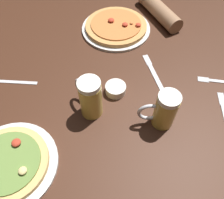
% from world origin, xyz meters
% --- Properties ---
extents(ground_plane, '(2.40, 2.40, 0.03)m').
position_xyz_m(ground_plane, '(0.00, 0.00, -0.01)').
color(ground_plane, '#3D2114').
extents(pizza_plate_near, '(0.30, 0.30, 0.05)m').
position_xyz_m(pizza_plate_near, '(-0.13, -0.38, 0.02)').
color(pizza_plate_near, silver).
rests_on(pizza_plate_near, ground_plane).
extents(pizza_plate_far, '(0.33, 0.33, 0.05)m').
position_xyz_m(pizza_plate_far, '(-0.23, 0.37, 0.02)').
color(pizza_plate_far, silver).
rests_on(pizza_plate_far, ground_plane).
extents(beer_mug_dark, '(0.13, 0.08, 0.16)m').
position_xyz_m(beer_mug_dark, '(-0.04, -0.07, 0.08)').
color(beer_mug_dark, gold).
rests_on(beer_mug_dark, ground_plane).
extents(beer_mug_amber, '(0.12, 0.09, 0.15)m').
position_xyz_m(beer_mug_amber, '(0.19, 0.03, 0.07)').
color(beer_mug_amber, gold).
rests_on(beer_mug_amber, ground_plane).
extents(ramekin_sauce, '(0.08, 0.08, 0.03)m').
position_xyz_m(ramekin_sauce, '(-0.02, 0.05, 0.02)').
color(ramekin_sauce, silver).
rests_on(ramekin_sauce, ground_plane).
extents(fork_left, '(0.19, 0.12, 0.01)m').
position_xyz_m(fork_left, '(-0.40, -0.15, 0.00)').
color(fork_left, silver).
rests_on(fork_left, ground_plane).
extents(knife_right, '(0.19, 0.17, 0.01)m').
position_xyz_m(knife_right, '(0.06, 0.22, 0.00)').
color(knife_right, silver).
rests_on(knife_right, ground_plane).
extents(diner_arm, '(0.30, 0.21, 0.08)m').
position_xyz_m(diner_arm, '(-0.12, 0.59, 0.04)').
color(diner_arm, '#936B4C').
rests_on(diner_arm, ground_plane).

